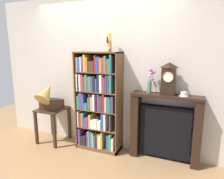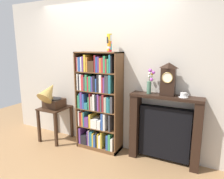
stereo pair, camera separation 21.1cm
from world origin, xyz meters
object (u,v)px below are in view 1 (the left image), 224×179
object	(u,v)px
gramophone	(49,97)
mantel_clock	(169,79)
bookshelf	(98,103)
side_table_left	(53,117)
cup_stack	(109,43)
fireplace_mantel	(165,128)
flower_vase	(150,82)
teacup_with_saucer	(184,94)

from	to	relation	value
gramophone	mantel_clock	xyz separation A→B (m)	(2.03, 0.21, 0.42)
bookshelf	side_table_left	distance (m)	0.97
bookshelf	cup_stack	world-z (taller)	cup_stack
fireplace_mantel	flower_vase	world-z (taller)	flower_vase
fireplace_mantel	teacup_with_saucer	xyz separation A→B (m)	(0.24, -0.02, 0.57)
bookshelf	teacup_with_saucer	distance (m)	1.38
gramophone	mantel_clock	size ratio (longest dim) A/B	1.14
cup_stack	fireplace_mantel	xyz separation A→B (m)	(0.92, 0.04, -1.29)
mantel_clock	flower_vase	world-z (taller)	mantel_clock
fireplace_mantel	teacup_with_saucer	bearing A→B (deg)	-4.83
fireplace_mantel	mantel_clock	distance (m)	0.78
bookshelf	gramophone	world-z (taller)	bookshelf
gramophone	fireplace_mantel	world-z (taller)	gramophone
flower_vase	teacup_with_saucer	distance (m)	0.51
teacup_with_saucer	gramophone	bearing A→B (deg)	-174.72
cup_stack	side_table_left	distance (m)	1.73
cup_stack	fireplace_mantel	distance (m)	1.58
gramophone	fireplace_mantel	bearing A→B (deg)	6.46
gramophone	teacup_with_saucer	size ratio (longest dim) A/B	3.88
bookshelf	flower_vase	xyz separation A→B (m)	(0.87, 0.06, 0.41)
bookshelf	fireplace_mantel	distance (m)	1.16
side_table_left	teacup_with_saucer	xyz separation A→B (m)	(2.25, 0.13, 0.61)
fireplace_mantel	mantel_clock	xyz separation A→B (m)	(0.01, -0.02, 0.78)
side_table_left	teacup_with_saucer	distance (m)	2.34
gramophone	side_table_left	bearing A→B (deg)	90.00
bookshelf	teacup_with_saucer	size ratio (longest dim) A/B	11.96
side_table_left	gramophone	bearing A→B (deg)	-90.00
bookshelf	fireplace_mantel	size ratio (longest dim) A/B	1.58
gramophone	fireplace_mantel	distance (m)	2.06
cup_stack	mantel_clock	xyz separation A→B (m)	(0.93, 0.02, -0.51)
bookshelf	gramophone	distance (m)	0.91
side_table_left	fireplace_mantel	bearing A→B (deg)	4.32
mantel_clock	bookshelf	bearing A→B (deg)	-177.43
side_table_left	cup_stack	bearing A→B (deg)	5.91
flower_vase	teacup_with_saucer	bearing A→B (deg)	-0.66
flower_vase	cup_stack	bearing A→B (deg)	-177.93
teacup_with_saucer	cup_stack	bearing A→B (deg)	-179.09
gramophone	mantel_clock	distance (m)	2.09
gramophone	fireplace_mantel	xyz separation A→B (m)	(2.02, 0.23, -0.35)
gramophone	cup_stack	bearing A→B (deg)	9.80
mantel_clock	gramophone	bearing A→B (deg)	-174.20
cup_stack	fireplace_mantel	size ratio (longest dim) A/B	0.26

